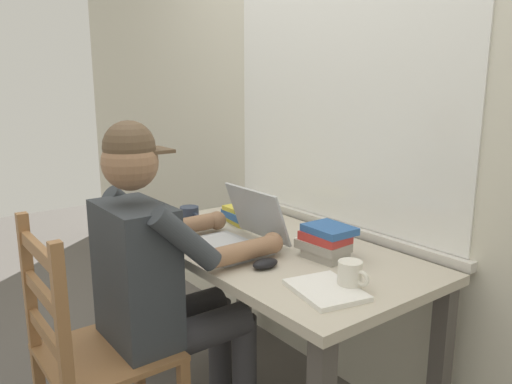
{
  "coord_description": "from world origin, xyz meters",
  "views": [
    {
      "loc": [
        1.47,
        -1.19,
        1.37
      ],
      "look_at": [
        -0.03,
        -0.05,
        0.94
      ],
      "focal_mm": 35.21,
      "sensor_mm": 36.0,
      "label": 1
    }
  ],
  "objects": [
    {
      "name": "back_wall",
      "position": [
        -0.0,
        0.42,
        1.3
      ],
      "size": [
        6.0,
        0.08,
        2.6
      ],
      "color": "beige",
      "rests_on": "ground"
    },
    {
      "name": "desk",
      "position": [
        0.0,
        0.0,
        0.62
      ],
      "size": [
        1.28,
        0.69,
        0.72
      ],
      "color": "#BCB29E",
      "rests_on": "ground"
    },
    {
      "name": "seated_person",
      "position": [
        -0.1,
        -0.42,
        0.68
      ],
      "size": [
        0.5,
        0.6,
        1.24
      ],
      "color": "#33383D",
      "rests_on": "ground"
    },
    {
      "name": "wooden_chair",
      "position": [
        -0.1,
        -0.7,
        0.46
      ],
      "size": [
        0.42,
        0.42,
        0.93
      ],
      "color": "olive",
      "rests_on": "ground"
    },
    {
      "name": "laptop",
      "position": [
        -0.07,
        -0.1,
        0.78
      ],
      "size": [
        0.33,
        0.31,
        0.22
      ],
      "color": "#ADAFB2",
      "rests_on": "desk"
    },
    {
      "name": "computer_mouse",
      "position": [
        0.17,
        -0.16,
        0.74
      ],
      "size": [
        0.06,
        0.1,
        0.03
      ],
      "primitive_type": "ellipsoid",
      "color": "black",
      "rests_on": "desk"
    },
    {
      "name": "coffee_mug_white",
      "position": [
        0.48,
        -0.06,
        0.77
      ],
      "size": [
        0.11,
        0.08,
        0.09
      ],
      "color": "silver",
      "rests_on": "desk"
    },
    {
      "name": "coffee_mug_dark",
      "position": [
        -0.42,
        -0.12,
        0.77
      ],
      "size": [
        0.12,
        0.08,
        0.09
      ],
      "color": "#2D384C",
      "rests_on": "desk"
    },
    {
      "name": "book_stack_main",
      "position": [
        0.23,
        0.07,
        0.79
      ],
      "size": [
        0.2,
        0.16,
        0.12
      ],
      "color": "gray",
      "rests_on": "desk"
    },
    {
      "name": "book_stack_side",
      "position": [
        -0.33,
        0.11,
        0.76
      ],
      "size": [
        0.19,
        0.16,
        0.08
      ],
      "color": "gold",
      "rests_on": "desk"
    },
    {
      "name": "paper_pile_near_laptop",
      "position": [
        0.45,
        -0.14,
        0.73
      ],
      "size": [
        0.27,
        0.23,
        0.02
      ],
      "primitive_type": "cube",
      "rotation": [
        0.0,
        0.0,
        -0.22
      ],
      "color": "white",
      "rests_on": "desk"
    },
    {
      "name": "paper_pile_back_corner",
      "position": [
        0.12,
        0.16,
        0.73
      ],
      "size": [
        0.25,
        0.21,
        0.01
      ],
      "primitive_type": "cube",
      "rotation": [
        0.0,
        0.0,
        -0.39
      ],
      "color": "silver",
      "rests_on": "desk"
    }
  ]
}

